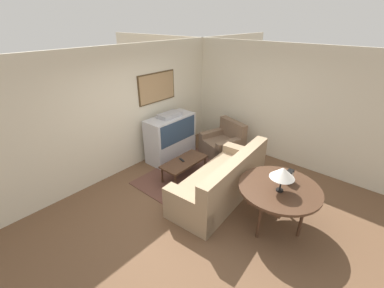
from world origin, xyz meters
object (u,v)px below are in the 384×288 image
at_px(console_table, 279,190).
at_px(couch, 222,182).
at_px(armchair, 223,144).
at_px(table_lamp, 283,173).
at_px(tv, 171,137).
at_px(coffee_table, 184,163).
at_px(mantel_clock, 289,176).

bearing_deg(console_table, couch, 89.29).
distance_m(armchair, table_lamp, 2.74).
bearing_deg(couch, tv, -109.00).
bearing_deg(couch, coffee_table, -96.86).
height_order(couch, table_lamp, table_lamp).
height_order(coffee_table, console_table, console_table).
xyz_separation_m(couch, console_table, (-0.01, -1.10, 0.36)).
xyz_separation_m(console_table, mantel_clock, (0.24, -0.03, 0.16)).
distance_m(couch, coffee_table, 1.02).
relative_size(console_table, mantel_clock, 6.38).
bearing_deg(coffee_table, armchair, -1.75).
height_order(tv, table_lamp, table_lamp).
relative_size(couch, armchair, 2.14).
relative_size(tv, table_lamp, 2.97).
bearing_deg(tv, mantel_clock, -95.00).
xyz_separation_m(couch, armchair, (1.45, 0.97, -0.05)).
relative_size(console_table, table_lamp, 3.11).
bearing_deg(coffee_table, couch, -92.45).
bearing_deg(couch, mantel_clock, 96.75).
xyz_separation_m(armchair, table_lamp, (-1.56, -2.10, 0.79)).
bearing_deg(tv, coffee_table, -117.41).
distance_m(armchair, coffee_table, 1.41).
height_order(tv, mantel_clock, tv).
xyz_separation_m(couch, mantel_clock, (0.22, -1.13, 0.52)).
bearing_deg(tv, couch, -104.59).
bearing_deg(coffee_table, mantel_clock, -85.20).
relative_size(couch, mantel_clock, 11.25).
bearing_deg(console_table, coffee_table, 88.45).
height_order(armchair, coffee_table, armchair).
xyz_separation_m(armchair, console_table, (-1.46, -2.07, 0.41)).
xyz_separation_m(tv, console_table, (-0.50, -2.97, 0.14)).
distance_m(couch, armchair, 1.75).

